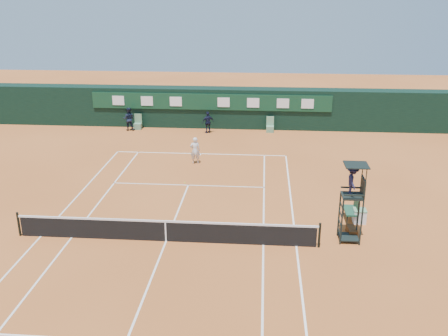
# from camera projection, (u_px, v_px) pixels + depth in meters

# --- Properties ---
(ground) EXTENTS (90.00, 90.00, 0.00)m
(ground) POSITION_uv_depth(u_px,v_px,m) (166.00, 241.00, 21.14)
(ground) COLOR #BA622B
(ground) RESTS_ON ground
(court_lines) EXTENTS (11.05, 23.85, 0.01)m
(court_lines) POSITION_uv_depth(u_px,v_px,m) (166.00, 241.00, 21.14)
(court_lines) COLOR white
(court_lines) RESTS_ON ground
(tennis_net) EXTENTS (12.90, 0.10, 1.10)m
(tennis_net) POSITION_uv_depth(u_px,v_px,m) (166.00, 230.00, 20.97)
(tennis_net) COLOR black
(tennis_net) RESTS_ON ground
(back_wall) EXTENTS (40.00, 1.65, 3.00)m
(back_wall) POSITION_uv_depth(u_px,v_px,m) (212.00, 107.00, 38.19)
(back_wall) COLOR black
(back_wall) RESTS_ON ground
(linesman_chair_left) EXTENTS (0.55, 0.50, 1.15)m
(linesman_chair_left) POSITION_uv_depth(u_px,v_px,m) (138.00, 125.00, 37.83)
(linesman_chair_left) COLOR #568364
(linesman_chair_left) RESTS_ON ground
(linesman_chair_right) EXTENTS (0.55, 0.50, 1.15)m
(linesman_chair_right) POSITION_uv_depth(u_px,v_px,m) (270.00, 128.00, 37.08)
(linesman_chair_right) COLOR #5D8E67
(linesman_chair_right) RESTS_ON ground
(umpire_chair) EXTENTS (0.96, 0.95, 3.42)m
(umpire_chair) POSITION_uv_depth(u_px,v_px,m) (353.00, 187.00, 20.40)
(umpire_chair) COLOR black
(umpire_chair) RESTS_ON ground
(player_bench) EXTENTS (0.55, 1.20, 1.10)m
(player_bench) POSITION_uv_depth(u_px,v_px,m) (353.00, 208.00, 22.92)
(player_bench) COLOR #1B452F
(player_bench) RESTS_ON ground
(tennis_bag) EXTENTS (0.41, 0.82, 0.30)m
(tennis_bag) POSITION_uv_depth(u_px,v_px,m) (352.00, 231.00, 21.71)
(tennis_bag) COLOR black
(tennis_bag) RESTS_ON ground
(cooler) EXTENTS (0.57, 0.57, 0.65)m
(cooler) POSITION_uv_depth(u_px,v_px,m) (359.00, 216.00, 22.74)
(cooler) COLOR white
(cooler) RESTS_ON ground
(tennis_ball) EXTENTS (0.07, 0.07, 0.07)m
(tennis_ball) POSITION_uv_depth(u_px,v_px,m) (185.00, 183.00, 27.42)
(tennis_ball) COLOR #D5E334
(tennis_ball) RESTS_ON ground
(player) EXTENTS (0.67, 0.50, 1.65)m
(player) POSITION_uv_depth(u_px,v_px,m) (195.00, 150.00, 30.27)
(player) COLOR silver
(player) RESTS_ON ground
(ball_kid_left) EXTENTS (0.90, 0.73, 1.74)m
(ball_kid_left) POSITION_uv_depth(u_px,v_px,m) (129.00, 119.00, 37.37)
(ball_kid_left) COLOR black
(ball_kid_left) RESTS_ON ground
(ball_kid_right) EXTENTS (1.01, 0.77, 1.59)m
(ball_kid_right) POSITION_uv_depth(u_px,v_px,m) (208.00, 122.00, 36.71)
(ball_kid_right) COLOR black
(ball_kid_right) RESTS_ON ground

